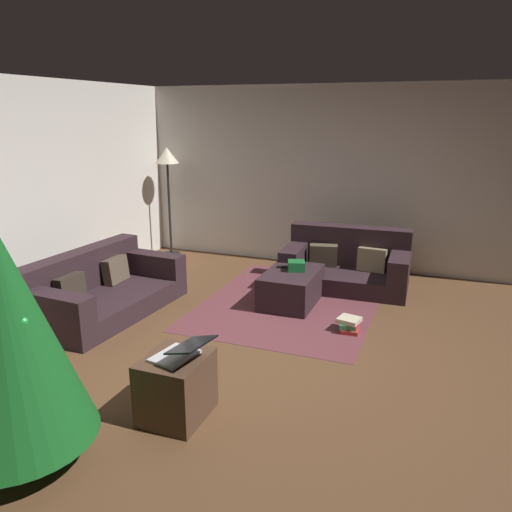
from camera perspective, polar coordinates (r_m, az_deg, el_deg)
ground_plane at (r=4.86m, az=2.27°, el=-11.20°), size 6.40×6.40×0.00m
rear_partition at (r=6.17m, az=-26.52°, el=5.72°), size 6.40×0.12×2.60m
corner_partition at (r=7.43m, az=10.32°, el=8.59°), size 0.12×6.40×2.60m
couch_left at (r=6.06m, az=-17.22°, el=-3.68°), size 1.91×1.08×0.69m
couch_right at (r=6.74m, az=10.19°, el=-0.97°), size 0.93×1.61×0.76m
ottoman at (r=6.08m, az=4.01°, el=-3.52°), size 0.91×0.59×0.39m
gift_box at (r=6.05m, az=4.56°, el=-1.10°), size 0.24×0.25×0.12m
tv_remote at (r=6.15m, az=3.12°, el=-1.23°), size 0.09×0.17×0.02m
christmas_tree at (r=3.51m, az=-26.48°, el=-7.64°), size 1.02×1.02×1.74m
side_table at (r=3.94m, az=-8.98°, el=-14.35°), size 0.52×0.44×0.49m
laptop at (r=3.76m, az=-8.47°, el=-10.62°), size 0.40×0.46×0.18m
book_stack at (r=5.42m, az=10.43°, el=-7.60°), size 0.25×0.25×0.15m
corner_lamp at (r=8.02m, az=-9.97°, el=10.18°), size 0.36×0.36×1.70m
area_rug at (r=6.15m, az=3.97°, el=-5.22°), size 2.60×2.00×0.01m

